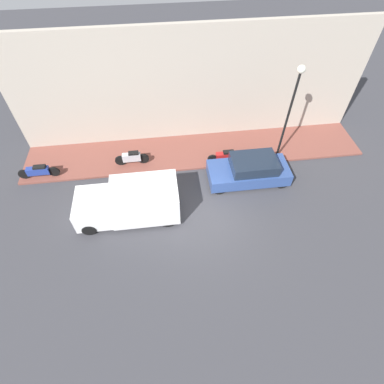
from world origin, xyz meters
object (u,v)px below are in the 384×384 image
delivery_van (129,202)px  streetlamp (293,99)px  scooter_silver (132,158)px  motorcycle_red (226,156)px  parked_car (250,170)px  motorcycle_blue (38,171)px

delivery_van → streetlamp: bearing=-69.7°
delivery_van → scooter_silver: size_ratio=2.56×
delivery_van → motorcycle_red: size_ratio=2.35×
parked_car → streetlamp: size_ratio=0.78×
motorcycle_red → scooter_silver: bearing=85.1°
parked_car → delivery_van: (-1.55, 6.13, 0.23)m
delivery_van → motorcycle_red: 5.97m
motorcycle_blue → streetlamp: 13.37m
scooter_silver → streetlamp: 8.74m
parked_car → motorcycle_blue: (1.44, 10.94, -0.13)m
motorcycle_red → streetlamp: (0.05, -2.98, 3.26)m
delivery_van → motorcycle_red: bearing=-60.2°
motorcycle_red → streetlamp: bearing=-89.0°
delivery_van → scooter_silver: (3.40, -0.04, -0.34)m
parked_car → streetlamp: streetlamp is taller
motorcycle_red → delivery_van: bearing=119.8°
scooter_silver → motorcycle_red: scooter_silver is taller
scooter_silver → motorcycle_red: bearing=-94.9°
delivery_van → streetlamp: (3.01, -8.16, 2.86)m
motorcycle_red → streetlamp: 4.42m
motorcycle_red → motorcycle_blue: 9.99m
parked_car → motorcycle_red: 1.71m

